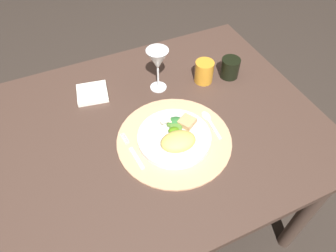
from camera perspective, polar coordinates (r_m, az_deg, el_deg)
name	(u,v)px	position (r m, az deg, el deg)	size (l,w,h in m)	color
ground_plane	(163,213)	(1.69, -0.96, -15.88)	(6.00, 6.00, 0.00)	#322A23
dining_table	(161,144)	(1.17, -1.33, -3.29)	(1.12, 0.91, 0.73)	#432F26
placemat	(174,140)	(1.03, 1.15, -2.54)	(0.38, 0.38, 0.01)	tan
dinner_plate	(174,137)	(1.02, 1.16, -2.12)	(0.24, 0.24, 0.02)	silver
pasta_serving	(178,141)	(0.97, 1.91, -2.84)	(0.11, 0.08, 0.05)	#DFC55E
salad_greens	(174,125)	(1.03, 1.19, 0.25)	(0.08, 0.07, 0.02)	#2B662C
bread_piece	(187,122)	(1.04, 3.54, 0.75)	(0.05, 0.05, 0.02)	tan
fork	(133,152)	(1.00, -6.47, -4.90)	(0.03, 0.16, 0.00)	silver
spoon	(209,120)	(1.09, 7.52, 1.17)	(0.03, 0.13, 0.01)	silver
napkin	(92,93)	(1.21, -13.85, 5.93)	(0.11, 0.11, 0.02)	white
wine_glass	(158,61)	(1.13, -1.94, 11.98)	(0.08, 0.08, 0.17)	silver
amber_tumbler	(204,72)	(1.22, 6.69, 9.96)	(0.07, 0.07, 0.09)	orange
dark_tumbler	(230,68)	(1.26, 11.41, 10.53)	(0.07, 0.07, 0.08)	black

